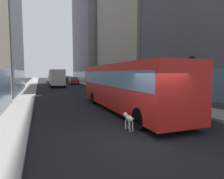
{
  "coord_description": "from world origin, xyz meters",
  "views": [
    {
      "loc": [
        -4.03,
        -6.34,
        2.53
      ],
      "look_at": [
        0.48,
        5.59,
        1.4
      ],
      "focal_mm": 30.76,
      "sensor_mm": 36.0,
      "label": 1
    }
  ],
  "objects": [
    {
      "name": "car_red_coupe",
      "position": [
        2.8,
        35.27,
        0.82
      ],
      "size": [
        1.73,
        4.51,
        1.62
      ],
      "color": "red",
      "rests_on": "ground"
    },
    {
      "name": "ground_plane",
      "position": [
        0.0,
        35.0,
        0.0
      ],
      "size": [
        120.0,
        120.0,
        0.0
      ],
      "primitive_type": "plane",
      "color": "black"
    },
    {
      "name": "transit_bus",
      "position": [
        1.2,
        5.17,
        1.78
      ],
      "size": [
        2.78,
        11.53,
        3.05
      ],
      "color": "red",
      "rests_on": "ground"
    },
    {
      "name": "traffic_light_near",
      "position": [
        4.9,
        3.09,
        2.44
      ],
      "size": [
        0.24,
        0.41,
        3.4
      ],
      "color": "black",
      "rests_on": "sidewalk_right"
    },
    {
      "name": "pedestrian_in_coat",
      "position": [
        5.49,
        4.27,
        1.01
      ],
      "size": [
        0.34,
        0.34,
        1.69
      ],
      "color": "#1E1E2D",
      "rests_on": "sidewalk_right"
    },
    {
      "name": "box_truck",
      "position": [
        -1.2,
        28.91,
        1.67
      ],
      "size": [
        2.3,
        7.5,
        3.05
      ],
      "color": "silver",
      "rests_on": "ground"
    },
    {
      "name": "car_white_van",
      "position": [
        -1.2,
        46.47,
        0.82
      ],
      "size": [
        1.82,
        4.43,
        1.62
      ],
      "color": "silver",
      "rests_on": "ground"
    },
    {
      "name": "dalmatian_dog",
      "position": [
        -0.41,
        1.17,
        0.51
      ],
      "size": [
        0.22,
        0.96,
        0.72
      ],
      "color": "white",
      "rests_on": "ground"
    },
    {
      "name": "sidewalk_left",
      "position": [
        -5.7,
        35.0,
        0.07
      ],
      "size": [
        2.4,
        110.0,
        0.15
      ],
      "primitive_type": "cube",
      "color": "gray",
      "rests_on": "ground"
    },
    {
      "name": "car_black_suv",
      "position": [
        2.8,
        44.89,
        0.82
      ],
      "size": [
        1.93,
        4.29,
        1.62
      ],
      "color": "black",
      "rests_on": "ground"
    },
    {
      "name": "building_right_far",
      "position": [
        11.9,
        44.65,
        17.87
      ],
      "size": [
        11.9,
        20.4,
        35.75
      ],
      "color": "slate",
      "rests_on": "ground"
    },
    {
      "name": "sidewalk_right",
      "position": [
        5.7,
        35.0,
        0.07
      ],
      "size": [
        2.4,
        110.0,
        0.15
      ],
      "primitive_type": "cube",
      "color": "gray",
      "rests_on": "ground"
    }
  ]
}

